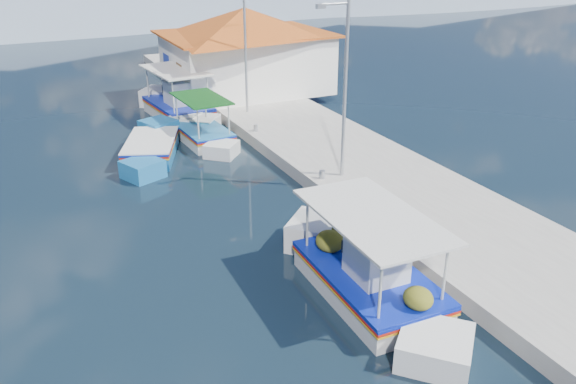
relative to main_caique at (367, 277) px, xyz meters
name	(u,v)px	position (x,y,z in m)	size (l,w,h in m)	color
ground	(242,238)	(-1.73, 4.11, -0.48)	(160.00, 160.00, 0.00)	black
quay	(320,143)	(4.17, 10.11, -0.23)	(5.00, 44.00, 0.50)	#A9A69E
bollards	(283,147)	(2.07, 9.36, 0.17)	(0.20, 17.20, 0.30)	#A5A8AD
main_caique	(367,277)	(0.00, 0.00, 0.00)	(2.32, 7.58, 2.50)	silver
caique_green_canopy	(203,134)	(0.00, 13.20, -0.15)	(1.97, 5.89, 2.20)	silver
caique_blue_hull	(150,149)	(-2.54, 12.28, -0.18)	(3.37, 5.90, 1.13)	#19619A
caique_far	(178,107)	(0.06, 17.34, 0.01)	(2.73, 7.55, 2.66)	silver
harbor_building	(246,49)	(4.47, 19.11, 2.29)	(10.49, 10.49, 4.40)	white
lamp_post_near	(343,82)	(2.78, 6.11, 3.37)	(1.21, 0.14, 6.00)	#A5A8AD
lamp_post_far	(243,41)	(2.78, 15.11, 3.37)	(1.21, 0.14, 6.00)	#A5A8AD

